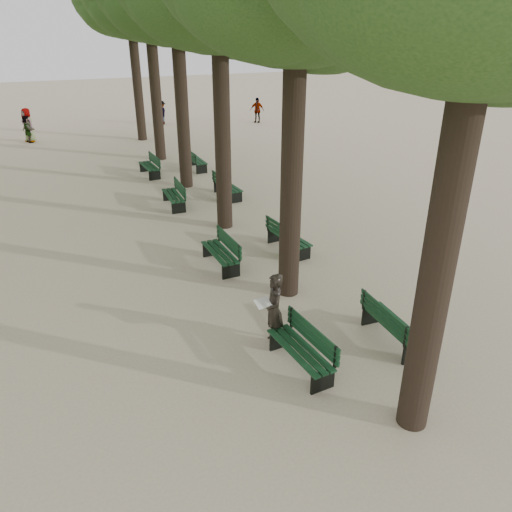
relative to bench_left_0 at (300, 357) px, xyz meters
name	(u,v)px	position (x,y,z in m)	size (l,w,h in m)	color
ground	(285,375)	(-0.37, -0.09, -0.27)	(120.00, 120.00, 0.00)	#C7B797
bench_left_0	(300,357)	(0.00, 0.00, 0.00)	(0.75, 1.85, 0.92)	black
bench_left_1	(220,258)	(0.00, 5.02, 0.00)	(0.65, 1.82, 0.92)	black
bench_left_2	(174,200)	(0.00, 10.54, 0.00)	(0.60, 1.81, 0.92)	black
bench_left_3	(150,170)	(0.00, 15.08, 0.00)	(0.70, 1.84, 0.92)	black
bench_right_0	(392,331)	(2.27, 0.06, 0.00)	(0.63, 1.82, 0.92)	black
bench_right_1	(289,242)	(2.27, 5.26, 0.00)	(0.79, 1.86, 0.92)	black
bench_right_2	(228,190)	(2.27, 10.85, 0.00)	(0.72, 1.84, 0.92)	black
bench_right_3	(197,164)	(2.27, 15.30, 0.00)	(0.62, 1.81, 0.92)	black
man_with_map	(274,310)	(-0.13, 1.02, 0.55)	(0.66, 0.71, 1.65)	black
pedestrian_e	(28,129)	(-5.06, 24.66, 0.49)	(1.42, 0.31, 1.53)	#262628
pedestrian_b	(162,113)	(3.32, 27.26, 0.51)	(1.01, 0.31, 1.56)	#262628
pedestrian_c	(257,110)	(9.57, 25.48, 0.56)	(0.98, 0.33, 1.67)	#262628
pedestrian_d	(28,125)	(-5.02, 24.85, 0.68)	(0.93, 0.38, 1.91)	#262628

